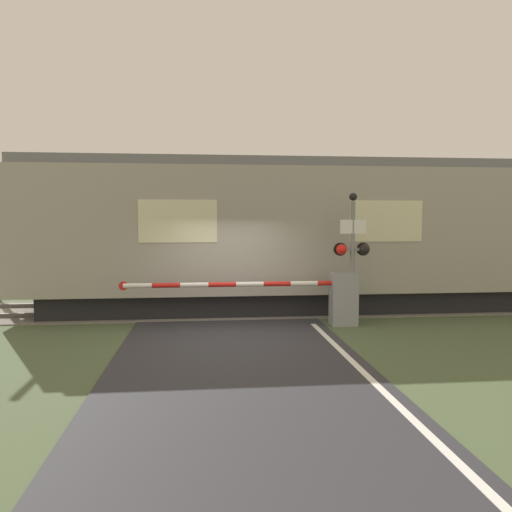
{
  "coord_description": "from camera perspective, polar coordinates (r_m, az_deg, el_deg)",
  "views": [
    {
      "loc": [
        -0.58,
        -10.35,
        2.47
      ],
      "look_at": [
        0.66,
        1.51,
        1.59
      ],
      "focal_mm": 35.0,
      "sensor_mm": 36.0,
      "label": 1
    }
  ],
  "objects": [
    {
      "name": "ground_plane",
      "position": [
        10.65,
        -2.73,
        -9.21
      ],
      "size": [
        80.0,
        80.0,
        0.0
      ],
      "primitive_type": "plane",
      "color": "#475638"
    },
    {
      "name": "track_bed",
      "position": [
        13.81,
        -3.5,
        -6.0
      ],
      "size": [
        36.0,
        3.2,
        0.13
      ],
      "color": "slate",
      "rests_on": "ground_plane"
    },
    {
      "name": "train",
      "position": [
        14.31,
        12.38,
        2.46
      ],
      "size": [
        18.6,
        3.17,
        4.02
      ],
      "color": "black",
      "rests_on": "ground_plane"
    },
    {
      "name": "crossing_barrier",
      "position": [
        11.74,
        8.08,
        -4.61
      ],
      "size": [
        5.43,
        0.44,
        1.23
      ],
      "color": "gray",
      "rests_on": "ground_plane"
    },
    {
      "name": "signal_post",
      "position": [
        11.62,
        10.97,
        0.6
      ],
      "size": [
        0.84,
        0.26,
        3.07
      ],
      "color": "gray",
      "rests_on": "ground_plane"
    }
  ]
}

